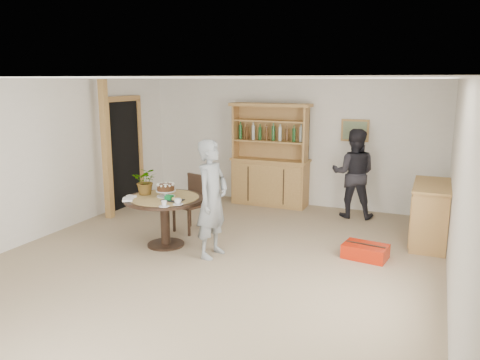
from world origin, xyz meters
The scene contains 17 objects.
ground centered at (0.00, 0.00, 0.00)m, with size 7.00×7.00×0.00m, color tan.
room_shell centered at (0.00, 0.01, 1.74)m, with size 6.04×7.04×2.52m.
doorway centered at (-2.93, 2.00, 1.11)m, with size 0.13×1.10×2.18m.
pine_post centered at (-2.70, 1.20, 1.25)m, with size 0.12×0.12×2.50m, color tan.
hutch centered at (-0.30, 3.24, 0.69)m, with size 1.62×0.54×2.04m.
sideboard centered at (2.74, 2.00, 0.47)m, with size 0.54×1.26×0.94m.
dining_table centered at (-0.96, 0.32, 0.60)m, with size 1.20×1.20×0.76m.
dining_chair centered at (-0.94, 1.15, 0.54)m, with size 0.53×0.53×0.95m.
birthday_cake centered at (-0.96, 0.37, 0.88)m, with size 0.30×0.30×0.20m.
flower_vase centered at (-1.31, 0.37, 0.97)m, with size 0.38×0.33×0.42m, color #3F7233.
gift_tray centered at (-0.75, 0.20, 0.79)m, with size 0.30×0.20×0.08m.
coffee_cup_a centered at (-0.56, 0.04, 0.80)m, with size 0.15×0.15×0.09m.
coffee_cup_b centered at (-0.68, -0.13, 0.79)m, with size 0.15×0.15×0.08m.
napkins centered at (-1.37, 0.01, 0.77)m, with size 0.24×0.33×0.03m.
teen_boy centered at (-0.11, 0.22, 0.84)m, with size 0.61×0.40×1.68m, color gray.
adult_person centered at (1.39, 3.00, 0.82)m, with size 0.79×0.62×1.63m, color black.
red_suitcase centered at (1.93, 0.98, 0.10)m, with size 0.65×0.48×0.21m.
Camera 1 is at (2.74, -5.50, 2.48)m, focal length 35.00 mm.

